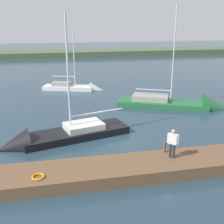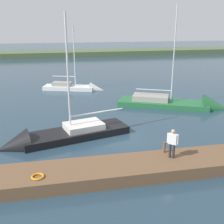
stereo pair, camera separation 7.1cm
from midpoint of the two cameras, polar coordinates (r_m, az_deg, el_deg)
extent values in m
plane|color=#263D4C|center=(20.42, 1.13, -5.53)|extent=(200.00, 200.00, 0.00)
cube|color=#4C603D|center=(72.40, -8.29, 11.35)|extent=(180.00, 8.00, 2.40)
cube|color=brown|center=(15.93, 5.13, -11.39)|extent=(19.62, 2.56, 0.71)
cylinder|color=brown|center=(16.97, 10.75, -7.12)|extent=(0.17, 0.17, 0.66)
torus|color=orange|center=(14.79, -14.86, -12.66)|extent=(0.66, 0.66, 0.10)
cube|color=white|center=(35.69, -8.75, 4.58)|extent=(6.55, 3.76, 0.95)
cone|color=white|center=(34.93, -3.01, 4.48)|extent=(2.24, 2.36, 1.92)
cube|color=gray|center=(35.77, -10.14, 5.70)|extent=(2.61, 1.97, 0.46)
cylinder|color=silver|center=(34.77, -7.66, 11.10)|extent=(0.13, 0.13, 7.19)
cylinder|color=silver|center=(35.51, -9.79, 7.21)|extent=(2.79, 0.99, 0.10)
cube|color=black|center=(20.89, -7.24, -4.92)|extent=(8.14, 4.27, 0.96)
cone|color=black|center=(20.03, -19.49, -6.91)|extent=(2.62, 2.78, 2.32)
cube|color=silver|center=(20.83, -5.71, -2.85)|extent=(3.13, 2.52, 0.45)
cylinder|color=silver|center=(19.45, -8.91, 7.49)|extent=(0.14, 0.14, 8.26)
cylinder|color=silver|center=(20.92, -2.96, -0.07)|extent=(4.15, 1.22, 0.11)
cube|color=#236638|center=(28.92, 10.42, 1.33)|extent=(9.25, 6.23, 0.96)
cone|color=#236638|center=(29.20, 20.54, 0.62)|extent=(3.46, 3.59, 2.80)
cube|color=gray|center=(28.79, 7.97, 2.94)|extent=(4.01, 3.17, 0.55)
cylinder|color=silver|center=(27.90, 12.64, 11.33)|extent=(0.11, 0.11, 9.27)
cylinder|color=silver|center=(28.57, 8.59, 4.51)|extent=(3.28, 1.55, 0.09)
cylinder|color=#28282D|center=(16.41, 11.92, -7.71)|extent=(0.14, 0.14, 0.86)
cylinder|color=#28282D|center=(16.37, 12.63, -7.84)|extent=(0.14, 0.14, 0.86)
cube|color=white|center=(16.09, 12.45, -5.41)|extent=(0.50, 0.47, 0.61)
sphere|color=tan|center=(15.92, 12.56, -3.91)|extent=(0.23, 0.23, 0.23)
cylinder|color=white|center=(16.15, 11.49, -5.19)|extent=(0.09, 0.09, 0.58)
cylinder|color=white|center=(16.02, 13.43, -5.53)|extent=(0.09, 0.09, 0.58)
camera|label=1|loc=(0.04, -89.91, 0.03)|focal=44.64mm
camera|label=2|loc=(0.04, 90.09, -0.03)|focal=44.64mm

